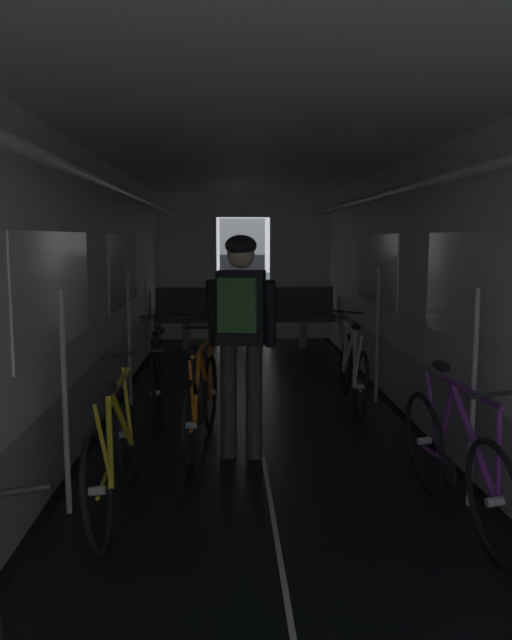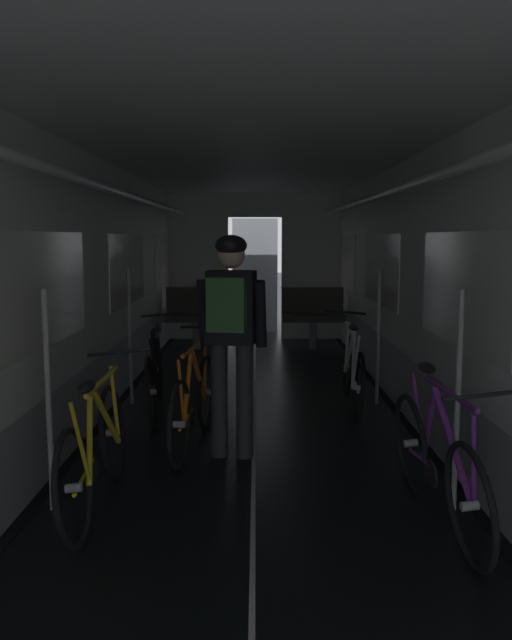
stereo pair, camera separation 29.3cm
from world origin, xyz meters
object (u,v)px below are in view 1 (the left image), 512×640
bench_seat_far_left (187,312)px  bicycle_yellow (113,452)px  bench_seat_far_right (303,312)px  person_cyclist_aisle (241,322)px  bicycle_orange_in_aisle (201,402)px  bicycle_purple (455,459)px  bicycle_white (353,370)px  bicycle_black (156,376)px

bench_seat_far_left → bicycle_yellow: (-0.09, -5.95, -0.19)m
bench_seat_far_right → person_cyclist_aisle: 5.15m
bench_seat_far_right → bicycle_orange_in_aisle: size_ratio=0.58×
bicycle_purple → bench_seat_far_right: bearing=91.8°
bicycle_white → bench_seat_far_right: bearing=91.4°
bicycle_yellow → bicycle_orange_in_aisle: bicycle_yellow is taller
bicycle_black → bicycle_white: 1.96m
bench_seat_far_right → bicycle_white: (0.09, -3.56, -0.18)m
bench_seat_far_left → bicycle_purple: bearing=-72.1°
person_cyclist_aisle → bicycle_orange_in_aisle: size_ratio=1.03×
bicycle_white → person_cyclist_aisle: 1.98m
bicycle_purple → bicycle_yellow: bicycle_yellow is taller
bicycle_yellow → person_cyclist_aisle: size_ratio=0.98×
bicycle_white → person_cyclist_aisle: (-1.16, -1.45, 0.69)m
bench_seat_far_left → bicycle_purple: (2.00, -6.18, -0.19)m
bench_seat_far_right → bicycle_black: bearing=-116.5°
bench_seat_far_right → bicycle_white: 3.57m
bicycle_purple → person_cyclist_aisle: (-1.27, 1.17, 0.69)m
bicycle_yellow → person_cyclist_aisle: 1.43m
bicycle_yellow → bicycle_orange_in_aisle: (0.50, 1.21, 0.00)m
bench_seat_far_left → bicycle_orange_in_aisle: size_ratio=0.58×
bicycle_white → bicycle_orange_in_aisle: bearing=-141.4°
bench_seat_far_right → bicycle_orange_in_aisle: 4.95m
bicycle_white → bench_seat_far_left: bearing=117.9°
bench_seat_far_left → person_cyclist_aisle: person_cyclist_aisle is taller
bicycle_orange_in_aisle → bicycle_black: bearing=115.3°
bench_seat_far_right → bicycle_purple: bench_seat_far_right is taller
bench_seat_far_left → bench_seat_far_right: 1.80m
bench_seat_far_left → person_cyclist_aisle: bearing=-81.7°
bench_seat_far_right → bicycle_yellow: bearing=-107.6°
bicycle_yellow → person_cyclist_aisle: person_cyclist_aisle is taller
bench_seat_far_left → bicycle_orange_in_aisle: 4.76m
bicycle_white → person_cyclist_aisle: person_cyclist_aisle is taller
bicycle_purple → person_cyclist_aisle: bearing=137.4°
bench_seat_far_right → bicycle_purple: bearing=-88.2°
person_cyclist_aisle → bicycle_orange_in_aisle: bearing=140.2°
bench_seat_far_left → bench_seat_far_right: same height
bench_seat_far_right → bicycle_yellow: bench_seat_far_right is taller
bench_seat_far_left → bicycle_orange_in_aisle: (0.41, -4.74, -0.18)m
bicycle_purple → bicycle_yellow: (-2.09, 0.23, -0.00)m
bench_seat_far_left → bicycle_purple: 6.49m
bench_seat_far_left → bench_seat_far_right: (1.80, 0.00, 0.00)m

